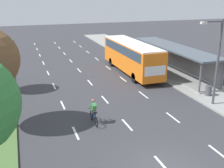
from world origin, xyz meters
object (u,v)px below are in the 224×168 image
object	(u,v)px
streetlight	(216,57)
trash_bin	(208,91)
bus_shelter	(175,57)
cyclist	(94,112)
bus	(131,54)

from	to	relation	value
streetlight	trash_bin	distance (m)	3.86
bus_shelter	streetlight	distance (m)	9.37
cyclist	bus	bearing A→B (deg)	56.12
bus	streetlight	size ratio (longest dim) A/B	1.74
bus_shelter	bus	bearing A→B (deg)	155.21
bus	bus_shelter	bearing A→B (deg)	-24.79
bus_shelter	trash_bin	world-z (taller)	bus_shelter
bus_shelter	cyclist	xyz separation A→B (m)	(-11.56, -8.87, -1.07)
cyclist	bus_shelter	bearing A→B (deg)	37.49
streetlight	trash_bin	bearing A→B (deg)	58.51
streetlight	bus_shelter	bearing A→B (deg)	76.65
streetlight	trash_bin	xyz separation A→B (m)	(1.03, 1.68, -3.31)
bus_shelter	trash_bin	size ratio (longest dim) A/B	16.28
bus_shelter	streetlight	size ratio (longest dim) A/B	2.13
bus	trash_bin	xyz separation A→B (m)	(3.20, -9.20, -1.49)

